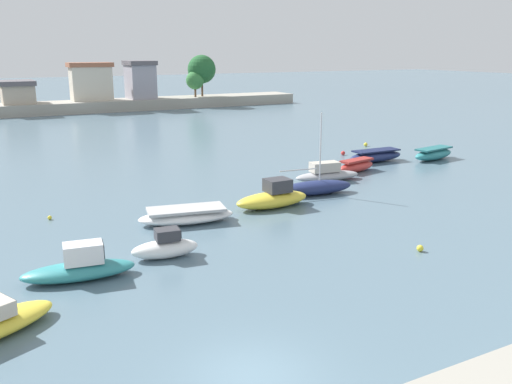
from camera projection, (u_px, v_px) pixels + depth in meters
ground_plane at (252, 376)px, 17.02m from camera, size 400.00×400.00×0.00m
moored_boat_1 at (80, 267)px, 24.13m from camera, size 5.06×2.35×1.63m
moored_boat_2 at (165, 247)px, 26.64m from camera, size 3.39×1.66×1.44m
moored_boat_3 at (186, 216)px, 32.02m from camera, size 5.89×3.22×0.90m
moored_boat_4 at (273, 198)px, 35.11m from camera, size 5.04×1.94×1.83m
moored_boat_5 at (316, 187)px, 38.22m from camera, size 5.61×2.28×5.68m
moored_boat_6 at (327, 174)px, 42.22m from camera, size 5.47×2.38×1.47m
moored_boat_7 at (356, 166)px, 45.34m from camera, size 4.09×2.02×1.05m
moored_boat_8 at (376, 156)px, 49.42m from camera, size 5.55×1.87×1.08m
moored_boat_9 at (433, 154)px, 50.28m from camera, size 5.19×2.42×1.12m
mooring_buoy_0 at (366, 144)px, 57.30m from camera, size 0.40×0.40×0.40m
mooring_buoy_1 at (420, 248)px, 27.49m from camera, size 0.34×0.34×0.34m
mooring_buoy_2 at (50, 218)px, 32.65m from camera, size 0.25×0.25×0.25m
mooring_buoy_4 at (343, 153)px, 52.54m from camera, size 0.40×0.40×0.40m
distant_shoreline at (8, 97)px, 83.21m from camera, size 96.50×7.28×8.90m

